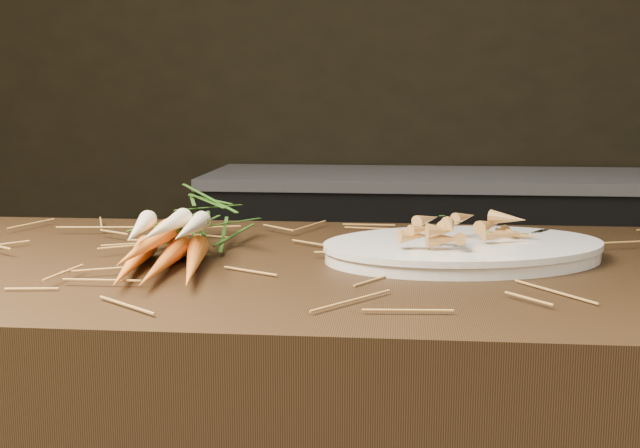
# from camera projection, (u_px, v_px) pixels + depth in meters

# --- Properties ---
(back_counter) EXTENTS (1.82, 0.62, 0.84)m
(back_counter) POSITION_uv_depth(u_px,v_px,m) (451.00, 284.00, 3.03)
(back_counter) COLOR black
(back_counter) RESTS_ON ground
(straw_bedding) EXTENTS (1.40, 0.60, 0.02)m
(straw_bedding) POSITION_uv_depth(u_px,v_px,m) (327.00, 256.00, 1.13)
(straw_bedding) COLOR #AB783B
(straw_bedding) RESTS_ON main_counter
(root_veg_bunch) EXTENTS (0.18, 0.46, 0.09)m
(root_veg_bunch) POSITION_uv_depth(u_px,v_px,m) (180.00, 227.00, 1.18)
(root_veg_bunch) COLOR orange
(root_veg_bunch) RESTS_ON main_counter
(serving_platter) EXTENTS (0.46, 0.36, 0.02)m
(serving_platter) POSITION_uv_depth(u_px,v_px,m) (464.00, 252.00, 1.15)
(serving_platter) COLOR white
(serving_platter) RESTS_ON main_counter
(roasted_veg_heap) EXTENTS (0.23, 0.19, 0.04)m
(roasted_veg_heap) POSITION_uv_depth(u_px,v_px,m) (464.00, 229.00, 1.14)
(roasted_veg_heap) COLOR #A56F30
(roasted_veg_heap) RESTS_ON serving_platter
(serving_fork) EXTENTS (0.09, 0.13, 0.00)m
(serving_fork) POSITION_uv_depth(u_px,v_px,m) (563.00, 243.00, 1.15)
(serving_fork) COLOR silver
(serving_fork) RESTS_ON serving_platter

